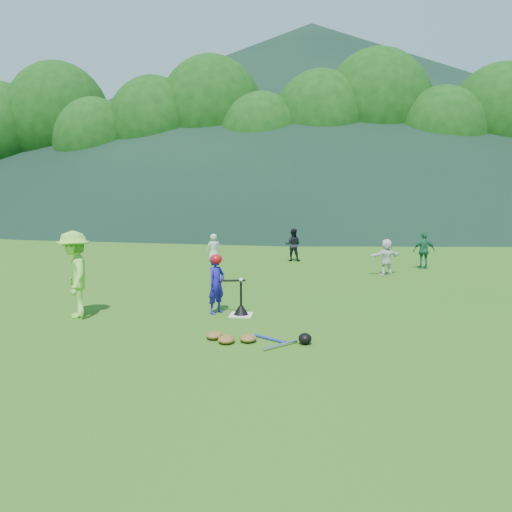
{
  "coord_description": "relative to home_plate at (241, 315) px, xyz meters",
  "views": [
    {
      "loc": [
        1.51,
        -9.8,
        2.5
      ],
      "look_at": [
        0.0,
        2.5,
        0.9
      ],
      "focal_mm": 35.0,
      "sensor_mm": 36.0,
      "label": 1
    }
  ],
  "objects": [
    {
      "name": "outfield_fence",
      "position": [
        0.0,
        28.0,
        0.69
      ],
      "size": [
        70.07,
        0.08,
        1.33
      ],
      "color": "gray",
      "rests_on": "ground"
    },
    {
      "name": "equipment_pile",
      "position": [
        0.39,
        -1.78,
        0.06
      ],
      "size": [
        1.8,
        0.84,
        0.19
      ],
      "color": "olive",
      "rests_on": "ground"
    },
    {
      "name": "batter_child",
      "position": [
        -0.53,
        0.12,
        0.59
      ],
      "size": [
        0.47,
        0.53,
        1.21
      ],
      "primitive_type": "imported",
      "rotation": [
        0.0,
        0.0,
        1.05
      ],
      "color": "#1C1596",
      "rests_on": "ground"
    },
    {
      "name": "batting_tee",
      "position": [
        0.0,
        0.0,
        0.12
      ],
      "size": [
        0.3,
        0.3,
        0.68
      ],
      "color": "black",
      "rests_on": "home_plate"
    },
    {
      "name": "home_plate",
      "position": [
        0.0,
        0.0,
        0.0
      ],
      "size": [
        0.45,
        0.45,
        0.02
      ],
      "primitive_type": "cube",
      "color": "silver",
      "rests_on": "ground"
    },
    {
      "name": "fielder_b",
      "position": [
        0.65,
        8.2,
        0.58
      ],
      "size": [
        0.61,
        0.5,
        1.19
      ],
      "primitive_type": "imported",
      "rotation": [
        0.0,
        0.0,
        3.05
      ],
      "color": "black",
      "rests_on": "ground"
    },
    {
      "name": "baseball",
      "position": [
        0.0,
        0.0,
        0.73
      ],
      "size": [
        0.08,
        0.08,
        0.08
      ],
      "primitive_type": "sphere",
      "color": "white",
      "rests_on": "batting_tee"
    },
    {
      "name": "tree_line",
      "position": [
        0.2,
        33.83,
        8.2
      ],
      "size": [
        70.04,
        11.4,
        14.82
      ],
      "color": "#382314",
      "rests_on": "ground"
    },
    {
      "name": "fielder_c",
      "position": [
        4.98,
        6.84,
        0.59
      ],
      "size": [
        0.74,
        0.39,
        1.2
      ],
      "primitive_type": "imported",
      "rotation": [
        0.0,
        0.0,
        3.28
      ],
      "color": "#1F6743",
      "rests_on": "ground"
    },
    {
      "name": "adult_coach",
      "position": [
        -3.28,
        -0.52,
        0.86
      ],
      "size": [
        1.1,
        1.29,
        1.73
      ],
      "primitive_type": "imported",
      "rotation": [
        0.0,
        0.0,
        -1.07
      ],
      "color": "#85DB40",
      "rests_on": "ground"
    },
    {
      "name": "ground",
      "position": [
        0.0,
        0.0,
        -0.01
      ],
      "size": [
        120.0,
        120.0,
        0.0
      ],
      "primitive_type": "plane",
      "color": "#2A5B14",
      "rests_on": "ground"
    },
    {
      "name": "batter_gear",
      "position": [
        -0.5,
        0.12,
        1.08
      ],
      "size": [
        0.73,
        0.26,
        0.57
      ],
      "color": "#B40C13",
      "rests_on": "ground"
    },
    {
      "name": "fielder_d",
      "position": [
        3.6,
        5.47,
        0.54
      ],
      "size": [
        1.05,
        0.73,
        1.09
      ],
      "primitive_type": "imported",
      "rotation": [
        0.0,
        0.0,
        3.59
      ],
      "color": "white",
      "rests_on": "ground"
    },
    {
      "name": "fielder_a",
      "position": [
        -2.18,
        7.71,
        0.49
      ],
      "size": [
        0.57,
        0.47,
        1.0
      ],
      "primitive_type": "imported",
      "rotation": [
        0.0,
        0.0,
        3.51
      ],
      "color": "#B8B8B8",
      "rests_on": "ground"
    },
    {
      "name": "distant_hills",
      "position": [
        -7.63,
        81.81,
        14.97
      ],
      "size": [
        155.0,
        140.0,
        32.0
      ],
      "color": "black",
      "rests_on": "ground"
    }
  ]
}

